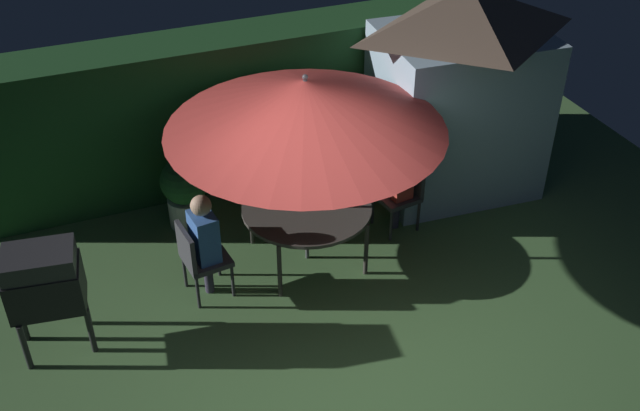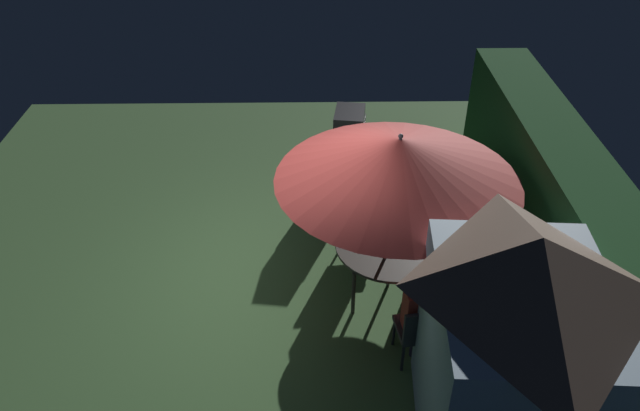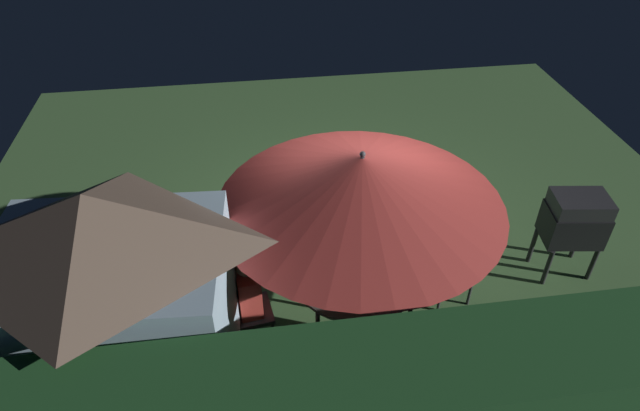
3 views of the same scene
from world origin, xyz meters
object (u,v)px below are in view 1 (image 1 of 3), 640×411
Objects in this scene: potted_plant_by_shed at (185,190)px; person_in_blue at (204,234)px; chair_near_shed at (403,189)px; person_in_red at (398,173)px; bbq_grill at (44,281)px; garden_shed at (459,89)px; patio_umbrella at (306,105)px; chair_far_side at (199,256)px; patio_table at (307,210)px.

potted_plant_by_shed is 1.37m from person_in_blue.
chair_near_shed is 0.71× the size of person_in_red.
bbq_grill is 4.09m from person_in_red.
potted_plant_by_shed is 0.72× the size of person_in_blue.
garden_shed is 1.49m from chair_near_shed.
patio_umbrella is at bearing 6.99° from person_in_blue.
garden_shed reaches higher than patio_umbrella.
person_in_blue is (-3.56, -0.98, -0.58)m from garden_shed.
patio_table is at bearing 6.99° from chair_far_side.
bbq_grill is 0.95× the size of person_in_red.
person_in_blue is at bearing -172.45° from chair_near_shed.
person_in_red and person_in_blue have the same top height.
patio_umbrella is 1.97m from chair_far_side.
patio_umbrella is at bearing 7.87° from bbq_grill.
person_in_red reaches higher than bbq_grill.
potted_plant_by_shed is (-3.47, 0.36, -0.87)m from garden_shed.
patio_table is 1.16× the size of person_in_blue.
person_in_red is at bearing -171.93° from chair_near_shed.
chair_far_side reaches higher than patio_table.
patio_umbrella reaches higher than patio_table.
patio_table is 1.32m from chair_far_side.
person_in_blue is (-1.21, -0.15, 0.10)m from patio_table.
chair_far_side is at bearing -97.29° from potted_plant_by_shed.
chair_far_side is 0.71× the size of person_in_red.
person_in_red is at bearing 7.51° from chair_far_side.
bbq_grill is 1.33× the size of chair_far_side.
person_in_blue is at bearing 8.53° from bbq_grill.
chair_near_shed is at bearing 8.07° from person_in_red.
bbq_grill reaches higher than potted_plant_by_shed.
patio_umbrella is 3.29× the size of chair_near_shed.
potted_plant_by_shed is at bearing 156.51° from person_in_red.
patio_table is 1.31m from patio_umbrella.
garden_shed is 2.97× the size of chair_far_side.
person_in_red is (-0.08, -0.01, 0.26)m from chair_near_shed.
garden_shed is 2.96× the size of potted_plant_by_shed.
garden_shed reaches higher than patio_table.
patio_table is at bearing 82.87° from patio_umbrella.
person_in_red reaches higher than chair_near_shed.
potted_plant_by_shed is (1.71, 1.58, -0.36)m from bbq_grill.
potted_plant_by_shed is 0.72× the size of person_in_red.
potted_plant_by_shed is at bearing 42.78° from bbq_grill.
patio_umbrella is 1.73m from person_in_red.
potted_plant_by_shed is at bearing 174.04° from garden_shed.
patio_table is 1.65m from potted_plant_by_shed.
patio_umbrella is at bearing 6.99° from chair_far_side.
chair_near_shed is at bearing 8.07° from patio_table.
person_in_red is at bearing 8.07° from patio_table.
potted_plant_by_shed is (-1.12, 1.19, -0.19)m from patio_table.
person_in_blue is at bearing -93.75° from potted_plant_by_shed.
patio_table is 1.62× the size of chair_near_shed.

